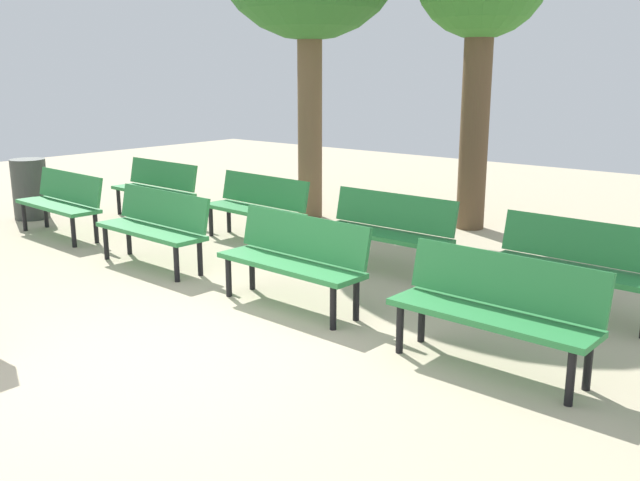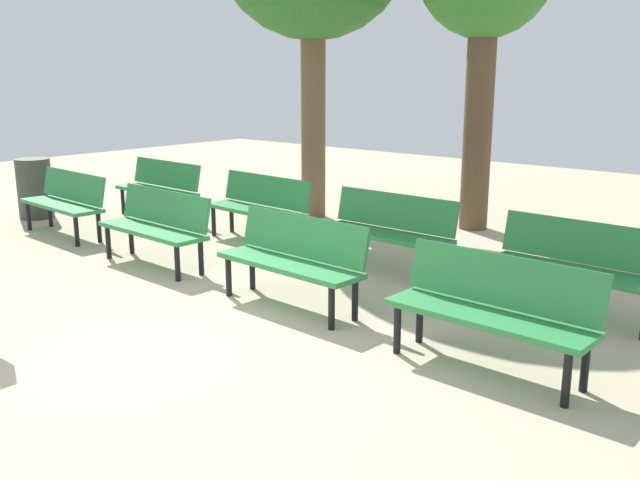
{
  "view_description": "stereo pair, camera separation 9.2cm",
  "coord_description": "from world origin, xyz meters",
  "px_view_note": "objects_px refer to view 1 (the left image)",
  "views": [
    {
      "loc": [
        4.42,
        -3.2,
        2.23
      ],
      "look_at": [
        0.0,
        2.07,
        0.55
      ],
      "focal_mm": 39.12,
      "sensor_mm": 36.0,
      "label": 1
    },
    {
      "loc": [
        4.49,
        -3.14,
        2.23
      ],
      "look_at": [
        0.0,
        2.07,
        0.55
      ],
      "focal_mm": 39.12,
      "sensor_mm": 36.0,
      "label": 2
    }
  ],
  "objects_px": {
    "bench_r0_c3": "(495,305)",
    "bench_r1_c2": "(388,227)",
    "bench_r1_c1": "(257,204)",
    "trash_bin": "(30,189)",
    "bench_r1_c3": "(578,262)",
    "bench_r0_c0": "(62,200)",
    "bench_r1_c0": "(156,186)",
    "bench_r0_c2": "(294,256)",
    "bench_r0_c1": "(155,224)"
  },
  "relations": [
    {
      "from": "bench_r1_c1",
      "to": "bench_r0_c0",
      "type": "bearing_deg",
      "value": -143.73
    },
    {
      "from": "bench_r0_c1",
      "to": "bench_r1_c0",
      "type": "xyz_separation_m",
      "value": [
        -2.23,
        1.7,
        0.0
      ]
    },
    {
      "from": "bench_r0_c3",
      "to": "bench_r1_c1",
      "type": "relative_size",
      "value": 0.99
    },
    {
      "from": "bench_r1_c0",
      "to": "bench_r0_c0",
      "type": "bearing_deg",
      "value": -88.74
    },
    {
      "from": "bench_r0_c3",
      "to": "bench_r1_c3",
      "type": "bearing_deg",
      "value": 90.13
    },
    {
      "from": "bench_r1_c0",
      "to": "bench_r1_c1",
      "type": "height_order",
      "value": "same"
    },
    {
      "from": "bench_r0_c0",
      "to": "bench_r0_c1",
      "type": "bearing_deg",
      "value": -0.45
    },
    {
      "from": "bench_r0_c2",
      "to": "bench_r0_c0",
      "type": "bearing_deg",
      "value": -179.92
    },
    {
      "from": "bench_r1_c3",
      "to": "trash_bin",
      "type": "relative_size",
      "value": 1.75
    },
    {
      "from": "bench_r0_c3",
      "to": "bench_r1_c2",
      "type": "bearing_deg",
      "value": 142.78
    },
    {
      "from": "bench_r0_c0",
      "to": "trash_bin",
      "type": "distance_m",
      "value": 1.5
    },
    {
      "from": "bench_r0_c2",
      "to": "bench_r1_c2",
      "type": "relative_size",
      "value": 1.01
    },
    {
      "from": "bench_r1_c1",
      "to": "bench_r1_c2",
      "type": "bearing_deg",
      "value": 1.92
    },
    {
      "from": "bench_r0_c0",
      "to": "bench_r1_c0",
      "type": "xyz_separation_m",
      "value": [
        0.01,
        1.58,
        0.0
      ]
    },
    {
      "from": "bench_r0_c1",
      "to": "bench_r1_c2",
      "type": "xyz_separation_m",
      "value": [
        2.17,
        1.58,
        0.0
      ]
    },
    {
      "from": "bench_r0_c2",
      "to": "trash_bin",
      "type": "distance_m",
      "value": 5.92
    },
    {
      "from": "trash_bin",
      "to": "bench_r0_c2",
      "type": "bearing_deg",
      "value": -4.48
    },
    {
      "from": "bench_r1_c1",
      "to": "bench_r1_c0",
      "type": "bearing_deg",
      "value": -179.07
    },
    {
      "from": "trash_bin",
      "to": "bench_r1_c3",
      "type": "bearing_deg",
      "value": 7.57
    },
    {
      "from": "bench_r0_c1",
      "to": "bench_r1_c0",
      "type": "relative_size",
      "value": 1.0
    },
    {
      "from": "bench_r0_c0",
      "to": "bench_r0_c2",
      "type": "distance_m",
      "value": 4.44
    },
    {
      "from": "bench_r0_c0",
      "to": "bench_r1_c0",
      "type": "relative_size",
      "value": 1.01
    },
    {
      "from": "bench_r0_c2",
      "to": "bench_r1_c3",
      "type": "height_order",
      "value": "same"
    },
    {
      "from": "bench_r0_c2",
      "to": "trash_bin",
      "type": "relative_size",
      "value": 1.76
    },
    {
      "from": "bench_r1_c0",
      "to": "bench_r1_c2",
      "type": "bearing_deg",
      "value": -0.07
    },
    {
      "from": "bench_r0_c2",
      "to": "bench_r1_c0",
      "type": "height_order",
      "value": "same"
    },
    {
      "from": "bench_r0_c1",
      "to": "bench_r1_c0",
      "type": "distance_m",
      "value": 2.8
    },
    {
      "from": "bench_r1_c1",
      "to": "trash_bin",
      "type": "bearing_deg",
      "value": -159.45
    },
    {
      "from": "bench_r0_c0",
      "to": "trash_bin",
      "type": "height_order",
      "value": "trash_bin"
    },
    {
      "from": "bench_r0_c3",
      "to": "trash_bin",
      "type": "bearing_deg",
      "value": 177.06
    },
    {
      "from": "bench_r0_c0",
      "to": "bench_r1_c3",
      "type": "bearing_deg",
      "value": 14.54
    },
    {
      "from": "bench_r1_c2",
      "to": "bench_r1_c3",
      "type": "xyz_separation_m",
      "value": [
        2.19,
        -0.08,
        0.0
      ]
    },
    {
      "from": "bench_r1_c3",
      "to": "bench_r0_c2",
      "type": "bearing_deg",
      "value": -143.38
    },
    {
      "from": "bench_r0_c2",
      "to": "trash_bin",
      "type": "height_order",
      "value": "trash_bin"
    },
    {
      "from": "bench_r0_c2",
      "to": "trash_bin",
      "type": "bearing_deg",
      "value": 177.58
    },
    {
      "from": "bench_r0_c2",
      "to": "bench_r1_c0",
      "type": "distance_m",
      "value": 4.76
    },
    {
      "from": "bench_r0_c1",
      "to": "bench_r1_c3",
      "type": "xyz_separation_m",
      "value": [
        4.36,
        1.5,
        0.0
      ]
    },
    {
      "from": "bench_r0_c1",
      "to": "bench_r0_c3",
      "type": "distance_m",
      "value": 4.34
    },
    {
      "from": "bench_r0_c0",
      "to": "bench_r1_c2",
      "type": "distance_m",
      "value": 4.64
    },
    {
      "from": "bench_r1_c0",
      "to": "bench_r1_c3",
      "type": "height_order",
      "value": "same"
    },
    {
      "from": "bench_r0_c1",
      "to": "bench_r1_c3",
      "type": "distance_m",
      "value": 4.61
    },
    {
      "from": "bench_r1_c3",
      "to": "bench_r0_c1",
      "type": "bearing_deg",
      "value": -159.76
    },
    {
      "from": "bench_r1_c2",
      "to": "bench_r1_c0",
      "type": "bearing_deg",
      "value": 178.62
    },
    {
      "from": "bench_r1_c3",
      "to": "bench_r0_c0",
      "type": "bearing_deg",
      "value": -166.96
    },
    {
      "from": "bench_r0_c3",
      "to": "bench_r1_c0",
      "type": "bearing_deg",
      "value": 165.47
    },
    {
      "from": "bench_r0_c1",
      "to": "bench_r1_c0",
      "type": "bearing_deg",
      "value": 144.47
    },
    {
      "from": "bench_r0_c0",
      "to": "bench_r1_c2",
      "type": "height_order",
      "value": "same"
    },
    {
      "from": "bench_r0_c2",
      "to": "bench_r1_c1",
      "type": "distance_m",
      "value": 2.72
    },
    {
      "from": "bench_r1_c1",
      "to": "bench_r1_c2",
      "type": "height_order",
      "value": "same"
    },
    {
      "from": "bench_r0_c0",
      "to": "bench_r1_c1",
      "type": "distance_m",
      "value": 2.73
    }
  ]
}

